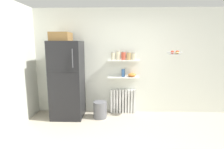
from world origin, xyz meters
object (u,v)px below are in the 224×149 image
object	(u,v)px
storage_jar_1	(118,55)
shelf_bowl	(132,75)
trash_bin	(100,110)
storage_jar_2	(123,56)
storage_jar_3	(129,56)
storage_jar_4	(134,56)
refrigerator	(67,78)
radiator	(123,101)
hanging_fruit_basket	(175,53)
vase	(123,73)
storage_jar_0	(113,56)

from	to	relation	value
storage_jar_1	shelf_bowl	xyz separation A→B (m)	(0.34, -0.00, -0.48)
trash_bin	storage_jar_2	bearing A→B (deg)	28.70
storage_jar_2	shelf_bowl	distance (m)	0.52
storage_jar_3	storage_jar_4	bearing A→B (deg)	0.00
refrigerator	storage_jar_3	world-z (taller)	refrigerator
storage_jar_2	storage_jar_1	bearing A→B (deg)	180.00
radiator	shelf_bowl	size ratio (longest dim) A/B	3.15
radiator	hanging_fruit_basket	size ratio (longest dim) A/B	1.80
storage_jar_2	hanging_fruit_basket	bearing A→B (deg)	-13.86
storage_jar_1	trash_bin	distance (m)	1.38
storage_jar_1	hanging_fruit_basket	size ratio (longest dim) A/B	0.63
radiator	storage_jar_4	distance (m)	1.17
shelf_bowl	trash_bin	world-z (taller)	shelf_bowl
storage_jar_2	hanging_fruit_basket	distance (m)	1.17
radiator	storage_jar_2	world-z (taller)	storage_jar_2
radiator	refrigerator	bearing A→B (deg)	-168.87
storage_jar_2	storage_jar_3	world-z (taller)	storage_jar_2
storage_jar_4	vase	size ratio (longest dim) A/B	0.95
storage_jar_3	shelf_bowl	distance (m)	0.47
storage_jar_3	trash_bin	world-z (taller)	storage_jar_3
refrigerator	storage_jar_4	distance (m)	1.67
storage_jar_3	shelf_bowl	bearing A→B (deg)	0.00
storage_jar_2	refrigerator	bearing A→B (deg)	-170.12
storage_jar_3	hanging_fruit_basket	bearing A→B (deg)	-15.51
storage_jar_1	shelf_bowl	world-z (taller)	storage_jar_1
vase	hanging_fruit_basket	xyz separation A→B (m)	(1.14, -0.28, 0.51)
storage_jar_1	hanging_fruit_basket	bearing A→B (deg)	-12.52
radiator	storage_jar_2	bearing A→B (deg)	-90.00
storage_jar_4	shelf_bowl	bearing A→B (deg)	180.00
radiator	trash_bin	bearing A→B (deg)	-148.96
hanging_fruit_basket	storage_jar_0	bearing A→B (deg)	168.58
storage_jar_4	vase	distance (m)	0.48
storage_jar_2	vase	distance (m)	0.42
radiator	hanging_fruit_basket	xyz separation A→B (m)	(1.14, -0.31, 1.25)
radiator	shelf_bowl	world-z (taller)	shelf_bowl
radiator	storage_jar_4	bearing A→B (deg)	-6.80
storage_jar_3	vase	xyz separation A→B (m)	(-0.13, 0.00, -0.42)
storage_jar_0	vase	bearing A→B (deg)	-0.00
radiator	storage_jar_3	world-z (taller)	storage_jar_3
refrigerator	storage_jar_0	world-z (taller)	refrigerator
shelf_bowl	trash_bin	size ratio (longest dim) A/B	0.51
storage_jar_4	shelf_bowl	size ratio (longest dim) A/B	0.89
refrigerator	radiator	xyz separation A→B (m)	(1.33, 0.26, -0.64)
hanging_fruit_basket	storage_jar_3	bearing A→B (deg)	164.49
storage_jar_1	shelf_bowl	bearing A→B (deg)	-0.00
storage_jar_2	vase	world-z (taller)	storage_jar_2
storage_jar_1	storage_jar_2	bearing A→B (deg)	-0.00
storage_jar_1	storage_jar_0	bearing A→B (deg)	180.00
refrigerator	vase	world-z (taller)	refrigerator
shelf_bowl	trash_bin	xyz separation A→B (m)	(-0.77, -0.30, -0.80)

